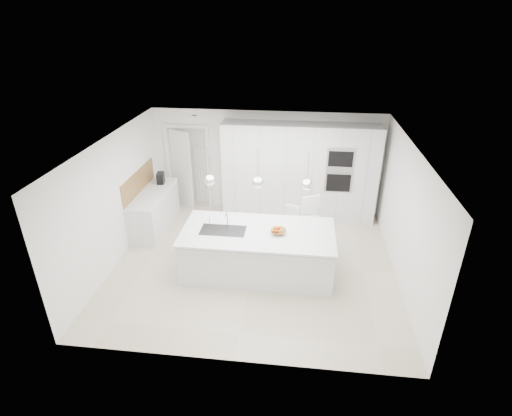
# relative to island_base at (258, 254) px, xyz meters

# --- Properties ---
(floor) EXTENTS (5.50, 5.50, 0.00)m
(floor) POSITION_rel_island_base_xyz_m (-0.10, 0.30, -0.43)
(floor) COLOR beige
(floor) RESTS_ON ground
(wall_back) EXTENTS (5.50, 0.00, 5.50)m
(wall_back) POSITION_rel_island_base_xyz_m (-0.10, 2.80, 0.82)
(wall_back) COLOR white
(wall_back) RESTS_ON ground
(wall_left) EXTENTS (0.00, 5.00, 5.00)m
(wall_left) POSITION_rel_island_base_xyz_m (-2.85, 0.30, 0.82)
(wall_left) COLOR white
(wall_left) RESTS_ON ground
(ceiling) EXTENTS (5.50, 5.50, 0.00)m
(ceiling) POSITION_rel_island_base_xyz_m (-0.10, 0.30, 2.07)
(ceiling) COLOR white
(ceiling) RESTS_ON wall_back
(tall_cabinets) EXTENTS (3.60, 0.60, 2.30)m
(tall_cabinets) POSITION_rel_island_base_xyz_m (0.70, 2.50, 0.72)
(tall_cabinets) COLOR silver
(tall_cabinets) RESTS_ON floor
(oven_stack) EXTENTS (0.62, 0.04, 1.05)m
(oven_stack) POSITION_rel_island_base_xyz_m (1.60, 2.19, 0.92)
(oven_stack) COLOR #A5A5A8
(oven_stack) RESTS_ON tall_cabinets
(doorway_frame) EXTENTS (1.11, 0.08, 2.13)m
(doorway_frame) POSITION_rel_island_base_xyz_m (-2.05, 2.77, 0.59)
(doorway_frame) COLOR white
(doorway_frame) RESTS_ON floor
(hallway_door) EXTENTS (0.76, 0.38, 2.00)m
(hallway_door) POSITION_rel_island_base_xyz_m (-2.30, 2.72, 0.57)
(hallway_door) COLOR white
(hallway_door) RESTS_ON floor
(radiator) EXTENTS (0.32, 0.04, 1.40)m
(radiator) POSITION_rel_island_base_xyz_m (-1.73, 2.76, 0.42)
(radiator) COLOR white
(radiator) RESTS_ON floor
(left_base_cabinets) EXTENTS (0.60, 1.80, 0.86)m
(left_base_cabinets) POSITION_rel_island_base_xyz_m (-2.55, 1.50, 0.00)
(left_base_cabinets) COLOR silver
(left_base_cabinets) RESTS_ON floor
(left_worktop) EXTENTS (0.62, 1.82, 0.04)m
(left_worktop) POSITION_rel_island_base_xyz_m (-2.55, 1.50, 0.45)
(left_worktop) COLOR white
(left_worktop) RESTS_ON left_base_cabinets
(oak_backsplash) EXTENTS (0.02, 1.80, 0.50)m
(oak_backsplash) POSITION_rel_island_base_xyz_m (-2.84, 1.50, 0.72)
(oak_backsplash) COLOR olive
(oak_backsplash) RESTS_ON wall_left
(island_base) EXTENTS (2.80, 1.20, 0.86)m
(island_base) POSITION_rel_island_base_xyz_m (0.00, 0.00, 0.00)
(island_base) COLOR silver
(island_base) RESTS_ON floor
(island_worktop) EXTENTS (2.84, 1.40, 0.04)m
(island_worktop) POSITION_rel_island_base_xyz_m (0.00, 0.05, 0.45)
(island_worktop) COLOR white
(island_worktop) RESTS_ON island_base
(island_sink) EXTENTS (0.84, 0.44, 0.18)m
(island_sink) POSITION_rel_island_base_xyz_m (-0.65, -0.00, 0.39)
(island_sink) COLOR #3F3F42
(island_sink) RESTS_ON island_worktop
(island_tap) EXTENTS (0.02, 0.02, 0.30)m
(island_tap) POSITION_rel_island_base_xyz_m (-0.60, 0.20, 0.62)
(island_tap) COLOR white
(island_tap) RESTS_ON island_worktop
(pendant_left) EXTENTS (0.20, 0.20, 0.20)m
(pendant_left) POSITION_rel_island_base_xyz_m (-0.85, -0.00, 1.47)
(pendant_left) COLOR white
(pendant_left) RESTS_ON ceiling
(pendant_mid) EXTENTS (0.20, 0.20, 0.20)m
(pendant_mid) POSITION_rel_island_base_xyz_m (-0.00, -0.00, 1.47)
(pendant_mid) COLOR white
(pendant_mid) RESTS_ON ceiling
(pendant_right) EXTENTS (0.20, 0.20, 0.20)m
(pendant_right) POSITION_rel_island_base_xyz_m (0.85, -0.00, 1.47)
(pendant_right) COLOR white
(pendant_right) RESTS_ON ceiling
(fruit_bowl) EXTENTS (0.31, 0.31, 0.07)m
(fruit_bowl) POSITION_rel_island_base_xyz_m (0.38, 0.01, 0.50)
(fruit_bowl) COLOR olive
(fruit_bowl) RESTS_ON island_worktop
(espresso_machine) EXTENTS (0.20, 0.27, 0.26)m
(espresso_machine) POSITION_rel_island_base_xyz_m (-2.53, 2.04, 0.60)
(espresso_machine) COLOR black
(espresso_machine) RESTS_ON left_worktop
(bar_stool_left) EXTENTS (0.42, 0.51, 0.96)m
(bar_stool_left) POSITION_rel_island_base_xyz_m (0.61, 0.95, 0.05)
(bar_stool_left) COLOR white
(bar_stool_left) RESTS_ON floor
(bar_stool_right) EXTENTS (0.59, 0.67, 1.21)m
(bar_stool_right) POSITION_rel_island_base_xyz_m (0.97, 0.86, 0.18)
(bar_stool_right) COLOR white
(bar_stool_right) RESTS_ON floor
(apple_a) EXTENTS (0.08, 0.08, 0.08)m
(apple_a) POSITION_rel_island_base_xyz_m (0.32, -0.01, 0.54)
(apple_a) COLOR red
(apple_a) RESTS_ON fruit_bowl
(apple_b) EXTENTS (0.08, 0.08, 0.08)m
(apple_b) POSITION_rel_island_base_xyz_m (0.35, -0.02, 0.54)
(apple_b) COLOR red
(apple_b) RESTS_ON fruit_bowl
(apple_c) EXTENTS (0.08, 0.08, 0.08)m
(apple_c) POSITION_rel_island_base_xyz_m (0.38, 0.05, 0.54)
(apple_c) COLOR red
(apple_c) RESTS_ON fruit_bowl
(banana_bunch) EXTENTS (0.26, 0.18, 0.23)m
(banana_bunch) POSITION_rel_island_base_xyz_m (0.37, -0.02, 0.59)
(banana_bunch) COLOR yellow
(banana_bunch) RESTS_ON fruit_bowl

